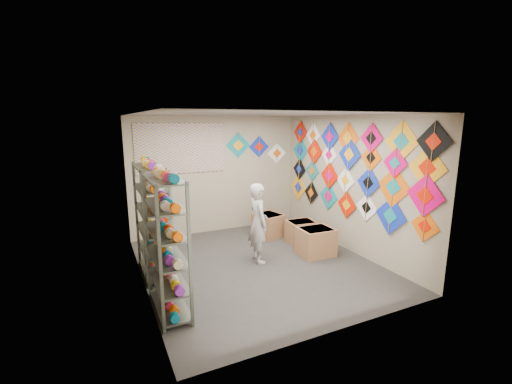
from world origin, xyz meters
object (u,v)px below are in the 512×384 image
shelf_rack_back (152,220)px  carton_b (301,232)px  carton_a (316,242)px  carton_c (269,225)px  shopkeeper (258,223)px  shelf_rack_front (167,245)px

shelf_rack_back → carton_b: size_ratio=3.27×
shelf_rack_back → carton_a: size_ratio=2.92×
shelf_rack_back → carton_c: size_ratio=3.18×
shelf_rack_back → shopkeeper: bearing=-9.1°
shelf_rack_front → carton_b: bearing=25.8°
shelf_rack_back → carton_b: bearing=3.9°
shelf_rack_front → shelf_rack_back: (0.00, 1.30, 0.00)m
carton_c → carton_a: bearing=-90.6°
carton_a → carton_c: size_ratio=1.09×
shelf_rack_front → shelf_rack_back: bearing=90.0°
carton_b → carton_c: size_ratio=0.97×
carton_a → carton_c: 1.43m
shelf_rack_front → carton_b: 3.56m
shopkeeper → carton_a: size_ratio=2.29×
shelf_rack_front → carton_b: shelf_rack_front is taller
shelf_rack_front → carton_b: size_ratio=3.27×
carton_a → shopkeeper: bearing=171.7°
carton_b → carton_c: carton_c is taller
shelf_rack_front → shopkeeper: 2.12m
shopkeeper → carton_c: bearing=-30.3°
carton_b → shelf_rack_front: bearing=-149.1°
shelf_rack_front → shopkeeper: bearing=28.4°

